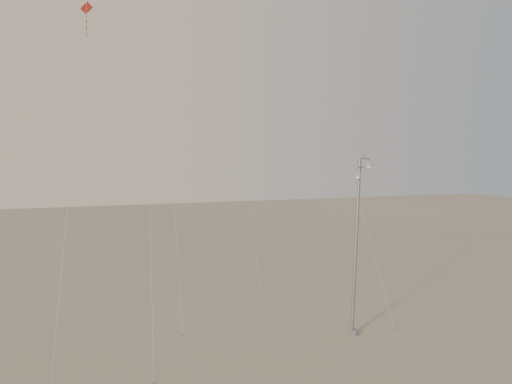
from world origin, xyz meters
name	(u,v)px	position (x,y,z in m)	size (l,w,h in m)	color
street_lamp	(357,240)	(7.94, 4.30, 5.30)	(1.49, 1.02, 9.94)	gray
kite_3	(78,95)	(-6.39, 5.03, 12.75)	(2.74, 12.14, 17.74)	maroon
kite_4	(307,18)	(8.02, 11.21, 18.55)	(3.37, 9.34, 24.52)	#282321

